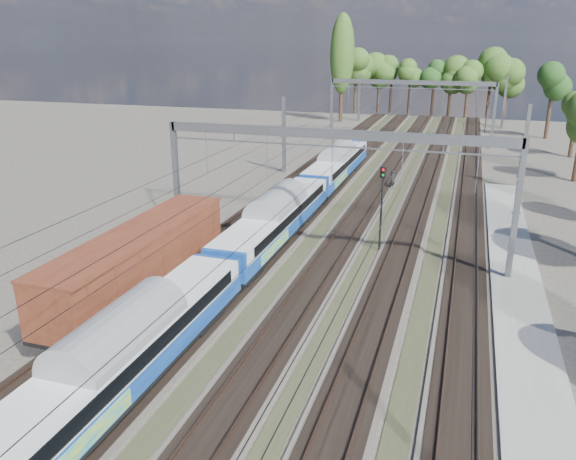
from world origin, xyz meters
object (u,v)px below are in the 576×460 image
(freight_boxcar, at_px, (140,260))
(signal_far, at_px, (487,113))
(signal_near, at_px, (382,199))
(worker, at_px, (393,180))
(emu_train, at_px, (275,215))

(freight_boxcar, xyz_separation_m, signal_far, (19.88, 71.16, 0.76))
(signal_near, relative_size, signal_far, 1.21)
(worker, xyz_separation_m, signal_far, (9.42, 40.96, 2.25))
(freight_boxcar, bearing_deg, emu_train, 67.12)
(freight_boxcar, height_order, worker, freight_boxcar)
(emu_train, height_order, worker, emu_train)
(freight_boxcar, xyz_separation_m, worker, (10.46, 30.21, -1.49))
(emu_train, relative_size, signal_near, 9.72)
(freight_boxcar, relative_size, signal_far, 3.07)
(emu_train, bearing_deg, signal_near, 11.00)
(freight_boxcar, bearing_deg, signal_near, 45.39)
(worker, distance_m, signal_far, 42.09)
(emu_train, distance_m, freight_boxcar, 11.58)
(emu_train, relative_size, worker, 30.84)
(freight_boxcar, distance_m, signal_near, 17.08)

